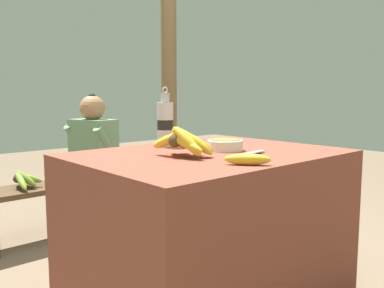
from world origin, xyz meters
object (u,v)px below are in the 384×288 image
loose_banana_front (247,159)px  banana_bunch_green (23,178)px  banana_bunch_ripe (183,141)px  water_bottle (165,123)px  serving_bowl (225,144)px  wooden_bench (71,190)px  knife (246,154)px  seated_vendor (89,154)px  support_post_far (169,57)px

loose_banana_front → banana_bunch_green: size_ratio=0.55×
banana_bunch_ripe → water_bottle: size_ratio=0.95×
serving_bowl → wooden_bench: bearing=96.8°
serving_bowl → knife: bearing=-109.0°
seated_vendor → banana_bunch_green: bearing=-17.8°
loose_banana_front → support_post_far: (1.12, 1.90, 0.59)m
knife → banana_bunch_ripe: bearing=132.6°
water_bottle → banana_bunch_green: size_ratio=1.03×
serving_bowl → knife: size_ratio=0.72×
banana_bunch_ripe → seated_vendor: bearing=79.5°
banana_bunch_ripe → knife: 0.29m
banana_bunch_green → loose_banana_front: bearing=-81.4°
serving_bowl → seated_vendor: seated_vendor is taller
loose_banana_front → seated_vendor: size_ratio=0.16×
knife → wooden_bench: (-0.10, 1.59, -0.43)m
loose_banana_front → banana_bunch_green: loose_banana_front is taller
seated_vendor → banana_bunch_green: 0.49m
knife → wooden_bench: knife is taller
seated_vendor → wooden_bench: bearing=-30.9°
banana_bunch_green → seated_vendor: bearing=-4.7°
loose_banana_front → seated_vendor: (0.20, 1.70, -0.19)m
loose_banana_front → wooden_bench: loose_banana_front is taller
water_bottle → support_post_far: 1.68m
wooden_bench → support_post_far: bearing=8.4°
banana_bunch_ripe → knife: size_ratio=1.23×
banana_bunch_green → support_post_far: bearing=6.6°
serving_bowl → banana_bunch_green: serving_bowl is taller
support_post_far → banana_bunch_green: bearing=-173.4°
loose_banana_front → knife: 0.23m
serving_bowl → wooden_bench: 1.48m
banana_bunch_green → support_post_far: support_post_far is taller
serving_bowl → water_bottle: bearing=113.2°
knife → water_bottle: bearing=88.1°
serving_bowl → water_bottle: 0.35m
banana_bunch_ripe → serving_bowl: 0.29m
water_bottle → wooden_bench: 1.22m
knife → support_post_far: (0.95, 1.75, 0.60)m
banana_bunch_ripe → banana_bunch_green: size_ratio=0.98×
banana_bunch_ripe → water_bottle: water_bottle is taller
banana_bunch_green → support_post_far: 1.66m
knife → banana_bunch_green: size_ratio=0.80×
serving_bowl → knife: 0.20m
serving_bowl → support_post_far: support_post_far is taller
knife → support_post_far: 2.08m
loose_banana_front → knife: loose_banana_front is taller
knife → support_post_far: size_ratio=0.09×
serving_bowl → knife: (-0.07, -0.19, -0.02)m
wooden_bench → serving_bowl: bearing=-83.2°
water_bottle → support_post_far: size_ratio=0.12×
banana_bunch_ripe → knife: banana_bunch_ripe is taller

